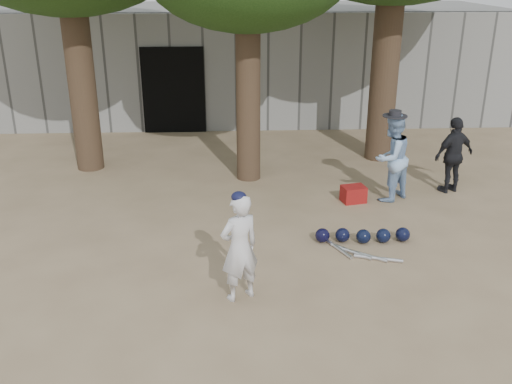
{
  "coord_description": "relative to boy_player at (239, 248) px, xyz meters",
  "views": [
    {
      "loc": [
        0.22,
        -6.87,
        4.08
      ],
      "look_at": [
        0.6,
        1.0,
        0.95
      ],
      "focal_mm": 40.0,
      "sensor_mm": 36.0,
      "label": 1
    }
  ],
  "objects": [
    {
      "name": "spectator_dark",
      "position": [
        4.15,
        3.63,
        0.0
      ],
      "size": [
        0.94,
        0.65,
        1.47
      ],
      "primitive_type": "imported",
      "rotation": [
        0.0,
        0.0,
        3.52
      ],
      "color": "black",
      "rests_on": "ground"
    },
    {
      "name": "boy_player",
      "position": [
        0.0,
        0.0,
        0.0
      ],
      "size": [
        0.64,
        0.56,
        1.47
      ],
      "primitive_type": "imported",
      "rotation": [
        0.0,
        0.0,
        3.63
      ],
      "color": "silver",
      "rests_on": "ground"
    },
    {
      "name": "helmet_row",
      "position": [
        1.98,
        1.54,
        -0.62
      ],
      "size": [
        1.51,
        0.3,
        0.23
      ],
      "color": "black",
      "rests_on": "ground"
    },
    {
      "name": "red_bag",
      "position": [
        2.17,
        3.2,
        -0.58
      ],
      "size": [
        0.48,
        0.4,
        0.3
      ],
      "primitive_type": "cube",
      "rotation": [
        0.0,
        0.0,
        0.21
      ],
      "color": "maroon",
      "rests_on": "ground"
    },
    {
      "name": "ground",
      "position": [
        -0.32,
        0.38,
        -0.73
      ],
      "size": [
        70.0,
        70.0,
        0.0
      ],
      "primitive_type": "plane",
      "color": "#937C5E",
      "rests_on": "ground"
    },
    {
      "name": "spectator_blue",
      "position": [
        2.85,
        3.3,
        0.08
      ],
      "size": [
        1.0,
        0.97,
        1.63
      ],
      "primitive_type": "imported",
      "rotation": [
        0.0,
        0.0,
        3.78
      ],
      "color": "#92B6E1",
      "rests_on": "ground"
    },
    {
      "name": "back_building",
      "position": [
        -0.32,
        10.71,
        0.77
      ],
      "size": [
        16.0,
        5.24,
        3.0
      ],
      "color": "gray",
      "rests_on": "ground"
    },
    {
      "name": "bat_pile",
      "position": [
        1.81,
        1.11,
        -0.71
      ],
      "size": [
        1.07,
        0.83,
        0.06
      ],
      "color": "silver",
      "rests_on": "ground"
    }
  ]
}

